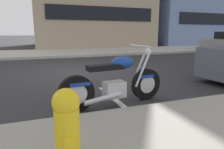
{
  "coord_description": "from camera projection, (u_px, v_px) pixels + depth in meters",
  "views": [
    {
      "loc": [
        -1.42,
        -7.08,
        1.34
      ],
      "look_at": [
        -0.19,
        -3.74,
        0.61
      ],
      "focal_mm": 32.12,
      "sensor_mm": 36.0,
      "label": 1
    }
  ],
  "objects": [
    {
      "name": "parked_motorcycle",
      "position": [
        115.0,
        83.0,
        3.76
      ],
      "size": [
        2.11,
        0.64,
        1.12
      ],
      "rotation": [
        0.0,
        0.0,
        0.12
      ],
      "color": "black",
      "rests_on": "ground"
    },
    {
      "name": "sidewalk_far_curb",
      "position": [
        202.0,
        48.0,
        17.39
      ],
      "size": [
        120.0,
        5.0,
        0.14
      ],
      "primitive_type": "cube",
      "color": "#ADA89E",
      "rests_on": "ground"
    },
    {
      "name": "parking_stall_stripe",
      "position": [
        117.0,
        101.0,
        4.03
      ],
      "size": [
        0.12,
        2.2,
        0.01
      ],
      "primitive_type": "cube",
      "color": "silver",
      "rests_on": "ground"
    },
    {
      "name": "ground_plane",
      "position": [
        81.0,
        71.0,
        7.26
      ],
      "size": [
        260.0,
        260.0,
        0.0
      ],
      "primitive_type": "plane",
      "color": "#28282B"
    },
    {
      "name": "fire_hydrant",
      "position": [
        67.0,
        127.0,
        1.75
      ],
      "size": [
        0.24,
        0.36,
        0.75
      ],
      "color": "gold",
      "rests_on": "sidewalk_near_curb"
    }
  ]
}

